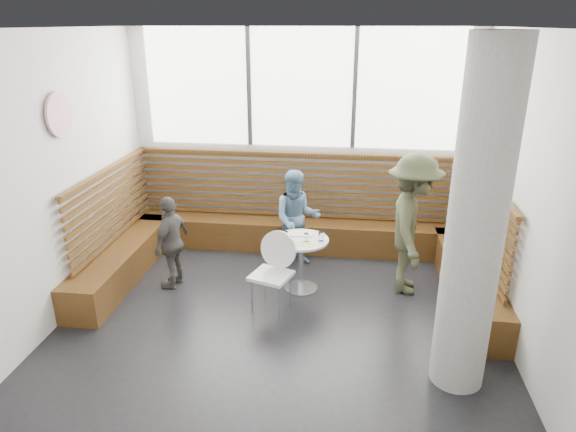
# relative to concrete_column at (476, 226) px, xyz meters

# --- Properties ---
(room) EXTENTS (5.00, 5.00, 3.20)m
(room) POSITION_rel_concrete_column_xyz_m (-1.85, 0.60, 0.00)
(room) COLOR silver
(room) RESTS_ON ground
(booth) EXTENTS (5.00, 2.50, 1.44)m
(booth) POSITION_rel_concrete_column_xyz_m (-1.85, 2.37, -1.19)
(booth) COLOR #462C11
(booth) RESTS_ON ground
(concrete_column) EXTENTS (0.50, 0.50, 3.20)m
(concrete_column) POSITION_rel_concrete_column_xyz_m (0.00, 0.00, 0.00)
(concrete_column) COLOR gray
(concrete_column) RESTS_ON ground
(wall_art) EXTENTS (0.03, 0.50, 0.50)m
(wall_art) POSITION_rel_concrete_column_xyz_m (-4.31, 1.00, 0.70)
(wall_art) COLOR white
(wall_art) RESTS_ON room
(cafe_table) EXTENTS (0.69, 0.69, 0.71)m
(cafe_table) POSITION_rel_concrete_column_xyz_m (-1.68, 1.58, -1.09)
(cafe_table) COLOR silver
(cafe_table) RESTS_ON ground
(cafe_chair) EXTENTS (0.46, 0.45, 0.96)m
(cafe_chair) POSITION_rel_concrete_column_xyz_m (-1.97, 1.08, -1.04)
(cafe_chair) COLOR white
(cafe_chair) RESTS_ON ground
(adult_man) EXTENTS (0.75, 1.21, 1.80)m
(adult_man) POSITION_rel_concrete_column_xyz_m (-0.32, 1.76, -0.70)
(adult_man) COLOR #3E422C
(adult_man) RESTS_ON ground
(child_back) EXTENTS (0.76, 0.64, 1.38)m
(child_back) POSITION_rel_concrete_column_xyz_m (-1.82, 2.34, -0.91)
(child_back) COLOR #5D82A1
(child_back) RESTS_ON ground
(child_left) EXTENTS (0.44, 0.76, 1.22)m
(child_left) POSITION_rel_concrete_column_xyz_m (-3.34, 1.49, -0.99)
(child_left) COLOR #524F4A
(child_left) RESTS_ON ground
(plate_near) EXTENTS (0.21, 0.21, 0.01)m
(plate_near) POSITION_rel_concrete_column_xyz_m (-1.76, 1.73, -0.89)
(plate_near) COLOR white
(plate_near) RESTS_ON cafe_table
(plate_far) EXTENTS (0.20, 0.20, 0.01)m
(plate_far) POSITION_rel_concrete_column_xyz_m (-1.63, 1.74, -0.89)
(plate_far) COLOR white
(plate_far) RESTS_ON cafe_table
(glass_left) EXTENTS (0.07, 0.07, 0.11)m
(glass_left) POSITION_rel_concrete_column_xyz_m (-1.88, 1.52, -0.84)
(glass_left) COLOR white
(glass_left) RESTS_ON cafe_table
(glass_mid) EXTENTS (0.07, 0.07, 0.10)m
(glass_mid) POSITION_rel_concrete_column_xyz_m (-1.61, 1.52, -0.84)
(glass_mid) COLOR white
(glass_mid) RESTS_ON cafe_table
(glass_right) EXTENTS (0.07, 0.07, 0.12)m
(glass_right) POSITION_rel_concrete_column_xyz_m (-1.43, 1.56, -0.84)
(glass_right) COLOR white
(glass_right) RESTS_ON cafe_table
(menu_card) EXTENTS (0.23, 0.20, 0.00)m
(menu_card) POSITION_rel_concrete_column_xyz_m (-1.60, 1.42, -0.89)
(menu_card) COLOR #A5C64C
(menu_card) RESTS_ON cafe_table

